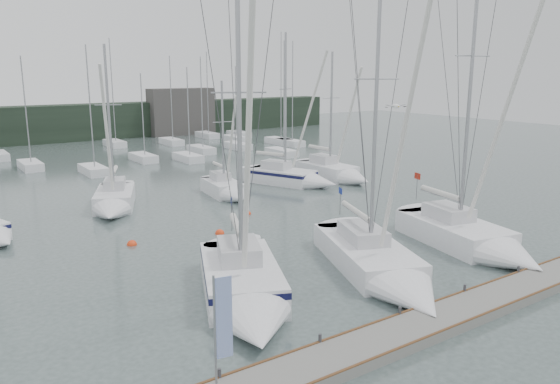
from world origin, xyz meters
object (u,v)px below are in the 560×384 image
Objects in this scene: buoy_c at (132,245)px; sailboat_mid_c at (228,191)px; sailboat_near_left at (246,294)px; sailboat_mid_e at (338,174)px; buoy_a at (220,234)px; sailboat_mid_d at (296,178)px; sailboat_mid_b at (113,203)px; dock_banner at (221,325)px; sailboat_near_center at (386,271)px; sailboat_near_right at (479,242)px; buoy_b at (248,214)px.

sailboat_mid_c is at bearing 35.16° from buoy_c.
sailboat_mid_e is (20.76, 18.42, -0.04)m from sailboat_near_left.
buoy_a is at bearing -154.29° from sailboat_mid_e.
sailboat_mid_e is at bearing -30.74° from sailboat_mid_d.
sailboat_mid_b reaches higher than dock_banner.
sailboat_mid_b is at bearing 157.06° from sailboat_mid_d.
sailboat_near_center reaches higher than sailboat_mid_c.
sailboat_mid_d is 23.99× the size of buoy_c.
sailboat_mid_d is at bearing 86.06° from sailboat_near_center.
buoy_c is (-0.99, 10.98, -0.66)m from sailboat_near_left.
sailboat_mid_c is at bearing 57.78° from buoy_a.
sailboat_mid_e is at bearing 18.89° from buoy_c.
sailboat_near_center reaches higher than buoy_c.
sailboat_near_left is at bearing -153.77° from sailboat_mid_d.
sailboat_near_right reaches higher than sailboat_mid_d.
buoy_b is (-6.05, 14.22, -0.63)m from sailboat_near_right.
sailboat_near_left is 15.34m from buoy_b.
sailboat_near_center is at bearing -167.21° from sailboat_near_right.
sailboat_mid_b is 8.81m from sailboat_mid_c.
sailboat_near_right is at bearing 19.05° from sailboat_near_left.
sailboat_near_center is 19.68m from sailboat_mid_c.
buoy_c is (-8.98, -2.10, 0.00)m from buoy_b.
sailboat_mid_b reaches higher than buoy_c.
sailboat_near_left is at bearing -112.53° from buoy_a.
sailboat_near_right is 20.69m from sailboat_mid_e.
sailboat_mid_c is at bearing 69.51° from dock_banner.
dock_banner reaches higher than buoy_c.
sailboat_mid_d is 3.65× the size of dock_banner.
sailboat_mid_d is (16.45, 19.02, -0.03)m from sailboat_near_left.
buoy_c is (-7.85, 12.25, -0.56)m from sailboat_near_center.
sailboat_mid_b is 21.89× the size of buoy_a.
dock_banner is at bearing -100.58° from buoy_c.
sailboat_near_left is at bearing -69.14° from sailboat_mid_b.
buoy_c is at bearing 152.92° from sailboat_near_right.
buoy_c is at bearing -166.84° from buoy_b.
sailboat_near_left is at bearing -139.46° from sailboat_mid_e.
sailboat_mid_d is 1.12× the size of sailboat_mid_e.
buoy_b is (3.82, 3.02, 0.00)m from buoy_a.
sailboat_near_center is at bearing -89.61° from sailboat_mid_c.
sailboat_near_right is at bearing -110.00° from sailboat_mid_e.
sailboat_near_left is at bearing -84.83° from buoy_c.
buoy_c is (-1.56, -8.04, -0.59)m from sailboat_mid_b.
buoy_a is (-9.87, 11.20, -0.63)m from sailboat_near_right.
dock_banner is (-8.23, -15.47, 2.61)m from buoy_a.
sailboat_near_left is at bearing -169.09° from sailboat_near_center.
sailboat_mid_e reaches higher than buoy_b.
sailboat_near_center reaches higher than buoy_b.
sailboat_near_center is 1.29× the size of sailboat_mid_b.
sailboat_mid_b is 15.89m from sailboat_mid_d.
sailboat_near_center is at bearing -126.27° from sailboat_mid_e.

